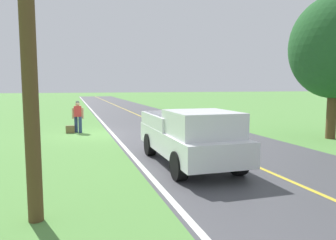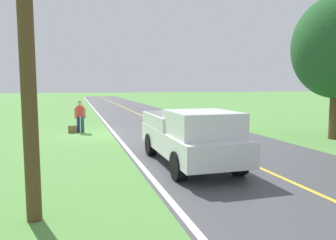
{
  "view_description": "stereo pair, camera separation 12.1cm",
  "coord_description": "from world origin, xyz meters",
  "px_view_note": "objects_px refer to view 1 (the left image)",
  "views": [
    {
      "loc": [
        1.24,
        17.16,
        2.57
      ],
      "look_at": [
        -1.44,
        8.42,
        1.58
      ],
      "focal_mm": 34.17,
      "sensor_mm": 36.0,
      "label": 1
    },
    {
      "loc": [
        1.12,
        17.2,
        2.57
      ],
      "look_at": [
        -1.44,
        8.42,
        1.58
      ],
      "focal_mm": 34.17,
      "sensor_mm": 36.0,
      "label": 2
    }
  ],
  "objects_px": {
    "hitchhiker_walking": "(78,115)",
    "suitcase_carried": "(70,129)",
    "tree_far_side_near": "(335,47)",
    "pickup_truck_passing": "(191,136)"
  },
  "relations": [
    {
      "from": "tree_far_side_near",
      "to": "pickup_truck_passing",
      "type": "bearing_deg",
      "value": 19.24
    },
    {
      "from": "hitchhiker_walking",
      "to": "pickup_truck_passing",
      "type": "height_order",
      "value": "pickup_truck_passing"
    },
    {
      "from": "hitchhiker_walking",
      "to": "pickup_truck_passing",
      "type": "distance_m",
      "value": 9.16
    },
    {
      "from": "pickup_truck_passing",
      "to": "tree_far_side_near",
      "type": "height_order",
      "value": "tree_far_side_near"
    },
    {
      "from": "hitchhiker_walking",
      "to": "tree_far_side_near",
      "type": "bearing_deg",
      "value": 154.23
    },
    {
      "from": "hitchhiker_walking",
      "to": "suitcase_carried",
      "type": "distance_m",
      "value": 0.89
    },
    {
      "from": "suitcase_carried",
      "to": "tree_far_side_near",
      "type": "distance_m",
      "value": 13.94
    },
    {
      "from": "hitchhiker_walking",
      "to": "suitcase_carried",
      "type": "xyz_separation_m",
      "value": [
        0.42,
        0.07,
        -0.78
      ]
    },
    {
      "from": "suitcase_carried",
      "to": "pickup_truck_passing",
      "type": "distance_m",
      "value": 9.29
    },
    {
      "from": "suitcase_carried",
      "to": "pickup_truck_passing",
      "type": "bearing_deg",
      "value": 25.55
    }
  ]
}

